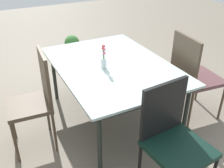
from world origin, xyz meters
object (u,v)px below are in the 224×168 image
at_px(chair_far_side, 36,96).
at_px(flower_vase, 104,59).
at_px(chair_end_left, 172,135).
at_px(chair_near_left, 193,73).
at_px(dining_table, 112,68).
at_px(potted_plant, 72,49).

height_order(chair_far_side, flower_vase, chair_far_side).
xyz_separation_m(chair_end_left, chair_near_left, (0.72, -0.84, 0.03)).
bearing_deg(chair_near_left, dining_table, -107.37).
relative_size(dining_table, chair_end_left, 1.67).
height_order(chair_end_left, potted_plant, chair_end_left).
height_order(dining_table, flower_vase, flower_vase).
bearing_deg(chair_near_left, flower_vase, -101.82).
xyz_separation_m(chair_near_left, potted_plant, (2.03, 0.73, -0.31)).
relative_size(chair_far_side, flower_vase, 3.82).
bearing_deg(flower_vase, chair_end_left, -173.60).
bearing_deg(dining_table, chair_near_left, -112.76).
relative_size(chair_far_side, chair_end_left, 1.06).
height_order(dining_table, chair_end_left, chair_end_left).
bearing_deg(flower_vase, chair_far_side, 90.61).
distance_m(chair_near_left, flower_vase, 1.03).
height_order(dining_table, potted_plant, dining_table).
distance_m(dining_table, chair_far_side, 0.85).
bearing_deg(chair_end_left, chair_near_left, -144.70).
bearing_deg(potted_plant, chair_end_left, 177.66).
distance_m(chair_far_side, chair_near_left, 1.71).
bearing_deg(dining_table, chair_end_left, 179.61).
relative_size(chair_end_left, potted_plant, 1.96).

